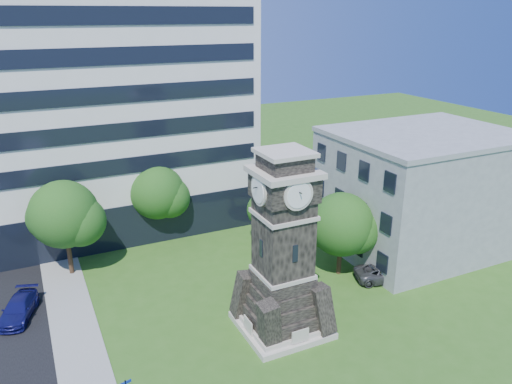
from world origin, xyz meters
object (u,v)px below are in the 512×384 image
car_street_north (19,309)px  car_east_lot (385,273)px  park_bench (288,324)px  clock_tower (283,257)px

car_street_north → car_east_lot: car_east_lot is taller
car_east_lot → park_bench: car_east_lot is taller
clock_tower → car_street_north: (-15.73, 8.91, -4.62)m
car_street_north → park_bench: car_street_north is taller
clock_tower → car_east_lot: 11.46m
clock_tower → park_bench: clock_tower is taller
car_street_north → car_east_lot: size_ratio=0.95×
car_street_north → park_bench: bearing=-11.7°
park_bench → clock_tower: bearing=130.7°
car_east_lot → park_bench: 10.42m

